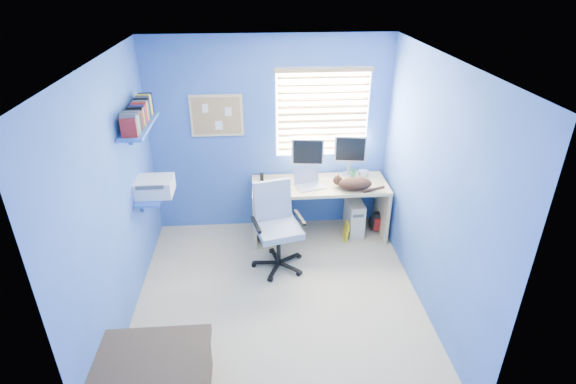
{
  "coord_description": "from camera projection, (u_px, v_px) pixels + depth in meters",
  "views": [
    {
      "loc": [
        -0.19,
        -3.75,
        3.21
      ],
      "look_at": [
        0.15,
        0.65,
        0.95
      ],
      "focal_mm": 28.0,
      "sensor_mm": 36.0,
      "label": 1
    }
  ],
  "objects": [
    {
      "name": "window_blinds",
      "position": [
        323.0,
        114.0,
        5.53
      ],
      "size": [
        1.15,
        0.05,
        1.1
      ],
      "color": "white",
      "rests_on": "ground"
    },
    {
      "name": "phone",
      "position": [
        262.0,
        179.0,
        5.54
      ],
      "size": [
        0.09,
        0.11,
        0.17
      ],
      "primitive_type": "cube",
      "rotation": [
        0.0,
        0.0,
        0.02
      ],
      "color": "black",
      "rests_on": "desk"
    },
    {
      "name": "drawer_boxes",
      "position": [
        274.0,
        219.0,
        5.78
      ],
      "size": [
        0.35,
        0.28,
        0.54
      ],
      "primitive_type": "cube",
      "color": "tan",
      "rests_on": "floor"
    },
    {
      "name": "cd_spindle",
      "position": [
        363.0,
        173.0,
        5.82
      ],
      "size": [
        0.13,
        0.13,
        0.07
      ],
      "primitive_type": "cylinder",
      "color": "silver",
      "rests_on": "desk"
    },
    {
      "name": "monitor_left",
      "position": [
        307.0,
        159.0,
        5.64
      ],
      "size": [
        0.41,
        0.17,
        0.54
      ],
      "primitive_type": "cube",
      "rotation": [
        0.0,
        0.0,
        -0.12
      ],
      "color": "silver",
      "rests_on": "desk"
    },
    {
      "name": "corkboard",
      "position": [
        217.0,
        116.0,
        5.45
      ],
      "size": [
        0.64,
        0.02,
        0.52
      ],
      "color": "#D4B876",
      "rests_on": "ground"
    },
    {
      "name": "wall_shelves",
      "position": [
        145.0,
        152.0,
        4.72
      ],
      "size": [
        0.42,
        0.9,
        1.05
      ],
      "color": "blue",
      "rests_on": "ground"
    },
    {
      "name": "tower_pc",
      "position": [
        354.0,
        216.0,
        5.92
      ],
      "size": [
        0.2,
        0.45,
        0.45
      ],
      "primitive_type": "cube",
      "rotation": [
        0.0,
        0.0,
        0.03
      ],
      "color": "beige",
      "rests_on": "floor"
    },
    {
      "name": "office_chair",
      "position": [
        277.0,
        237.0,
        5.19
      ],
      "size": [
        0.71,
        0.71,
        1.01
      ],
      "color": "black",
      "rests_on": "floor"
    },
    {
      "name": "backpack",
      "position": [
        378.0,
        221.0,
        5.96
      ],
      "size": [
        0.28,
        0.24,
        0.29
      ],
      "primitive_type": "ellipsoid",
      "rotation": [
        0.0,
        0.0,
        0.21
      ],
      "color": "black",
      "rests_on": "floor"
    },
    {
      "name": "yellow_book",
      "position": [
        346.0,
        231.0,
        5.79
      ],
      "size": [
        0.03,
        0.17,
        0.24
      ],
      "primitive_type": "cube",
      "color": "yellow",
      "rests_on": "floor"
    },
    {
      "name": "desk",
      "position": [
        319.0,
        209.0,
        5.79
      ],
      "size": [
        1.7,
        0.65,
        0.74
      ],
      "primitive_type": "cube",
      "color": "#D4B876",
      "rests_on": "floor"
    },
    {
      "name": "monitor_right",
      "position": [
        349.0,
        156.0,
        5.73
      ],
      "size": [
        0.41,
        0.18,
        0.54
      ],
      "primitive_type": "cube",
      "rotation": [
        0.0,
        0.0,
        -0.16
      ],
      "color": "silver",
      "rests_on": "desk"
    },
    {
      "name": "laptop",
      "position": [
        310.0,
        179.0,
        5.49
      ],
      "size": [
        0.4,
        0.35,
        0.22
      ],
      "primitive_type": "cube",
      "rotation": [
        0.0,
        0.0,
        0.32
      ],
      "color": "silver",
      "rests_on": "desk"
    },
    {
      "name": "cat",
      "position": [
        355.0,
        184.0,
        5.45
      ],
      "size": [
        0.47,
        0.37,
        0.15
      ],
      "primitive_type": "ellipsoid",
      "rotation": [
        0.0,
        0.0,
        -0.43
      ],
      "color": "black",
      "rests_on": "desk"
    },
    {
      "name": "wall_right",
      "position": [
        432.0,
        190.0,
        4.33
      ],
      "size": [
        0.01,
        3.2,
        2.5
      ],
      "primitive_type": "cube",
      "color": "#2F5CAC",
      "rests_on": "ground"
    },
    {
      "name": "bed_corner",
      "position": [
        147.0,
        382.0,
        3.57
      ],
      "size": [
        0.97,
        0.69,
        0.46
      ],
      "primitive_type": "cube",
      "color": "#463728",
      "rests_on": "floor"
    },
    {
      "name": "wall_back",
      "position": [
        270.0,
        137.0,
        5.65
      ],
      "size": [
        3.0,
        0.01,
        2.5
      ],
      "primitive_type": "cube",
      "color": "#2F5CAC",
      "rests_on": "ground"
    },
    {
      "name": "ceiling",
      "position": [
        276.0,
        60.0,
        3.66
      ],
      "size": [
        3.0,
        3.2,
        0.0
      ],
      "primitive_type": "cube",
      "color": "white",
      "rests_on": "wall_back"
    },
    {
      "name": "floor",
      "position": [
        279.0,
        299.0,
        4.8
      ],
      "size": [
        3.0,
        3.2,
        0.0
      ],
      "primitive_type": "cube",
      "color": "#C6B390",
      "rests_on": "ground"
    },
    {
      "name": "wall_left",
      "position": [
        115.0,
        201.0,
        4.13
      ],
      "size": [
        0.01,
        3.2,
        2.5
      ],
      "primitive_type": "cube",
      "color": "#2F5CAC",
      "rests_on": "ground"
    },
    {
      "name": "wall_front",
      "position": [
        292.0,
        313.0,
        2.81
      ],
      "size": [
        3.0,
        0.01,
        2.5
      ],
      "primitive_type": "cube",
      "color": "#2F5CAC",
      "rests_on": "ground"
    },
    {
      "name": "mug",
      "position": [
        353.0,
        174.0,
        5.76
      ],
      "size": [
        0.1,
        0.09,
        0.1
      ],
      "primitive_type": "imported",
      "color": "#39885B",
      "rests_on": "desk"
    }
  ]
}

